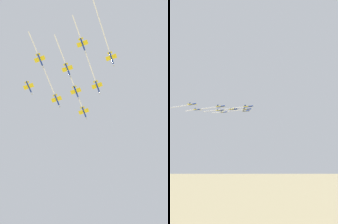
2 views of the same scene
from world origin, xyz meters
The scene contains 9 objects.
jet_lead centered at (-3.70, -36.46, 207.92)m, with size 28.88×67.22×2.46m.
jet_port_inner centered at (-24.54, -42.30, 208.35)m, with size 25.55×58.89×2.46m.
jet_starboard_inner centered at (7.39, -55.02, 207.75)m, with size 25.53×58.84×2.46m.
jet_port_outer centered at (-2.32, -33.00, 206.78)m, with size 9.03×11.71×2.46m.
jet_starboard_outer centered at (-39.97, -34.61, 209.28)m, with size 9.03×11.71×2.46m.
jet_center_rear centered at (15.61, -80.76, 209.38)m, with size 28.56×66.42×2.46m.
jet_port_trail centered at (-9.33, -50.55, 207.31)m, with size 9.03×11.71×2.46m.
jet_starboard_trail centered at (-30.39, -56.94, 207.90)m, with size 9.03×11.71×2.46m.
jet_tail_end centered at (1.53, -69.69, 207.60)m, with size 9.03×11.71×2.46m.
Camera 1 is at (1.33, -97.85, 3.53)m, focal length 43.20 mm.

